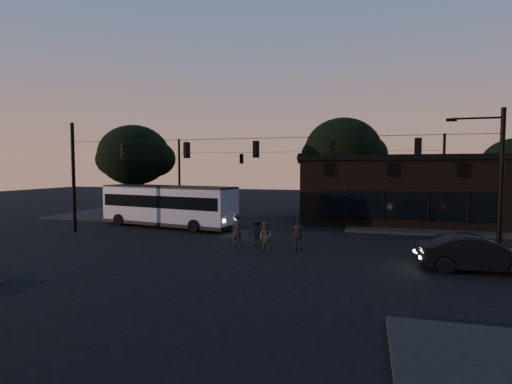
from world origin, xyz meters
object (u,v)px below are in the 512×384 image
(building, at_px, (399,189))
(pedestrian_b, at_px, (266,236))
(pedestrian_a, at_px, (237,230))
(pedestrian_c, at_px, (298,235))
(bus, at_px, (168,204))
(pedestrian_d, at_px, (257,232))
(car, at_px, (477,253))

(building, height_order, pedestrian_b, building)
(pedestrian_a, xyz_separation_m, pedestrian_c, (3.53, -0.24, -0.05))
(bus, height_order, pedestrian_c, bus)
(pedestrian_a, bearing_deg, pedestrian_d, 50.23)
(building, relative_size, car, 3.24)
(pedestrian_a, relative_size, pedestrian_c, 1.06)
(car, distance_m, pedestrian_c, 8.37)
(building, bearing_deg, pedestrian_b, -118.55)
(building, relative_size, bus, 1.37)
(building, relative_size, pedestrian_d, 10.00)
(pedestrian_c, relative_size, pedestrian_d, 1.13)
(car, height_order, pedestrian_c, pedestrian_c)
(pedestrian_b, xyz_separation_m, pedestrian_c, (1.72, 0.37, 0.09))
(building, height_order, pedestrian_c, building)
(bus, bearing_deg, pedestrian_b, -22.91)
(car, relative_size, pedestrian_a, 2.58)
(bus, xyz_separation_m, car, (18.99, -8.11, -0.95))
(pedestrian_a, bearing_deg, building, 68.28)
(pedestrian_c, bearing_deg, building, -107.89)
(pedestrian_a, height_order, pedestrian_b, pedestrian_a)
(pedestrian_c, bearing_deg, pedestrian_b, 17.85)
(pedestrian_b, relative_size, pedestrian_d, 1.02)
(pedestrian_b, height_order, pedestrian_c, pedestrian_c)
(pedestrian_a, distance_m, pedestrian_b, 1.92)
(pedestrian_a, bearing_deg, car, 1.70)
(pedestrian_a, distance_m, pedestrian_c, 3.54)
(pedestrian_d, bearing_deg, building, -127.86)
(building, relative_size, pedestrian_a, 8.33)
(pedestrian_c, bearing_deg, pedestrian_a, 1.79)
(car, height_order, pedestrian_b, pedestrian_b)
(pedestrian_a, xyz_separation_m, pedestrian_b, (1.82, -0.61, -0.14))
(building, height_order, car, building)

